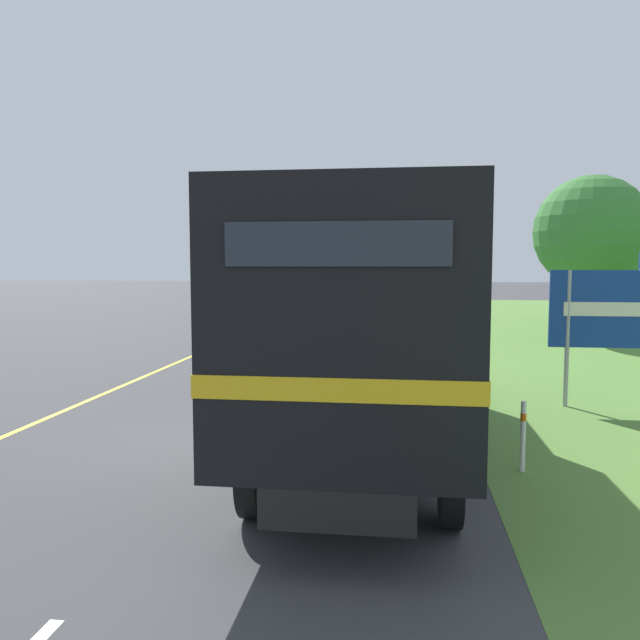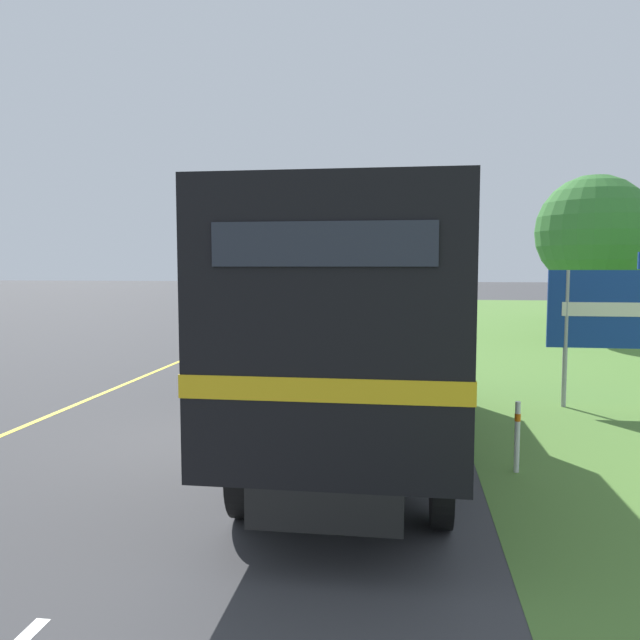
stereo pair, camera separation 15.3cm
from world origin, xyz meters
name	(u,v)px [view 2 (the right image)]	position (x,y,z in m)	size (l,w,h in m)	color
ground_plane	(229,440)	(0.00, 0.00, 0.00)	(200.00, 200.00, 0.00)	#3D3D3F
edge_line_yellow	(239,337)	(-3.70, 13.92, 0.00)	(0.12, 56.48, 0.01)	yellow
centre_dash_near	(233,435)	(0.00, 0.25, 0.00)	(0.12, 2.60, 0.01)	white
centre_dash_mid_a	(302,369)	(0.00, 6.85, 0.00)	(0.12, 2.60, 0.01)	white
centre_dash_mid_b	(332,340)	(0.00, 13.45, 0.00)	(0.12, 2.60, 0.01)	white
centre_dash_far	(349,324)	(0.00, 20.05, 0.00)	(0.12, 2.60, 0.01)	white
centre_dash_farthest	(360,313)	(0.00, 26.65, 0.00)	(0.12, 2.60, 0.01)	white
horse_trailer_truck	(361,318)	(2.08, -0.28, 1.97)	(2.45, 8.76, 3.49)	black
lead_car_white	(292,308)	(-2.00, 16.20, 0.98)	(1.80, 3.83, 1.94)	black
lead_car_blue_ahead	(391,294)	(1.68, 32.11, 0.90)	(1.80, 4.61, 1.76)	black
highway_sign	(614,312)	(6.65, 3.15, 1.86)	(2.37, 0.09, 2.99)	#9E9EA3
roadside_tree_mid	(593,232)	(9.39, 14.58, 3.96)	(4.08, 4.08, 6.01)	brown
roadside_tree_far	(601,248)	(11.82, 22.07, 3.56)	(4.18, 4.18, 5.66)	#4C3823
delineator_post	(517,435)	(4.21, -0.98, 0.51)	(0.08, 0.08, 0.95)	white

